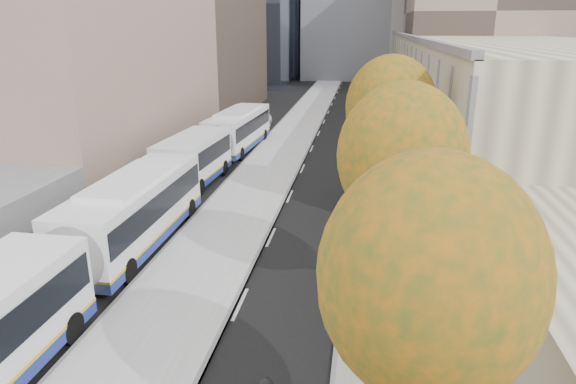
% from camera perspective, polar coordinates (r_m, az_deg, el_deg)
% --- Properties ---
extents(bus_platform, '(4.25, 150.00, 0.15)m').
position_cam_1_polar(bus_platform, '(39.96, -0.69, 4.73)').
color(bus_platform, '#ADADAD').
rests_on(bus_platform, ground).
extents(sidewalk, '(4.75, 150.00, 0.08)m').
position_cam_1_polar(sidewalk, '(39.52, 10.86, 4.20)').
color(sidewalk, gray).
rests_on(sidewalk, ground).
extents(building_tan, '(18.00, 92.00, 8.00)m').
position_cam_1_polar(building_tan, '(68.86, 19.97, 12.60)').
color(building_tan, gray).
rests_on(building_tan, ground).
extents(bus_shelter, '(1.90, 4.40, 2.53)m').
position_cam_1_polar(bus_shelter, '(16.35, 19.64, -8.78)').
color(bus_shelter, '#383A3F').
rests_on(bus_shelter, sidewalk).
extents(tree_b, '(4.00, 4.00, 6.97)m').
position_cam_1_polar(tree_b, '(9.48, 15.41, -9.21)').
color(tree_b, black).
rests_on(tree_b, sidewalk).
extents(tree_c, '(4.20, 4.20, 7.28)m').
position_cam_1_polar(tree_c, '(16.92, 12.54, 3.86)').
color(tree_c, black).
rests_on(tree_c, sidewalk).
extents(tree_d, '(4.40, 4.40, 7.60)m').
position_cam_1_polar(tree_d, '(25.70, 11.35, 9.18)').
color(tree_d, black).
rests_on(tree_d, sidewalk).
extents(bus_near, '(2.73, 17.87, 2.98)m').
position_cam_1_polar(bus_near, '(19.97, -21.45, -5.81)').
color(bus_near, white).
rests_on(bus_near, ground).
extents(bus_far, '(3.56, 17.65, 2.92)m').
position_cam_1_polar(bus_far, '(36.59, -7.35, 5.78)').
color(bus_far, white).
rests_on(bus_far, ground).
extents(distant_car, '(2.38, 4.48, 1.45)m').
position_cam_1_polar(distant_car, '(48.64, -3.42, 7.88)').
color(distant_car, silver).
rests_on(distant_car, ground).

